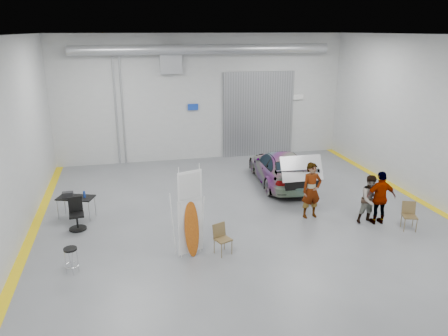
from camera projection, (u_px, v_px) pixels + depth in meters
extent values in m
plane|color=slate|center=(248.00, 224.00, 14.46)|extent=(16.00, 16.00, 0.00)
cube|color=#B0B2B5|center=(6.00, 149.00, 12.03)|extent=(0.02, 16.00, 6.00)
cube|color=#B0B2B5|center=(444.00, 125.00, 15.08)|extent=(0.02, 16.00, 6.00)
cube|color=#B0B2B5|center=(203.00, 98.00, 20.98)|extent=(14.00, 0.02, 6.00)
cube|color=#B0B2B5|center=(411.00, 264.00, 6.13)|extent=(14.00, 0.02, 6.00)
cube|color=white|center=(252.00, 35.00, 12.65)|extent=(14.00, 16.00, 0.02)
cube|color=#92949A|center=(258.00, 114.00, 21.78)|extent=(3.60, 0.12, 4.20)
cube|color=#9B9DA3|center=(170.00, 60.00, 20.03)|extent=(1.00, 0.50, 1.20)
cylinder|color=#9B9DA3|center=(204.00, 49.00, 19.72)|extent=(11.90, 0.44, 0.44)
cube|color=#153AAF|center=(193.00, 107.00, 20.92)|extent=(0.50, 0.04, 0.30)
cube|color=white|center=(297.00, 97.00, 21.98)|extent=(0.70, 0.04, 0.25)
cylinder|color=#9B9DA3|center=(123.00, 112.00, 20.23)|extent=(0.08, 0.08, 5.00)
cylinder|color=#9B9DA3|center=(116.00, 112.00, 20.16)|extent=(0.08, 0.08, 5.00)
cube|color=#E1BD0C|center=(27.00, 246.00, 12.98)|extent=(0.30, 16.00, 0.01)
cube|color=#E1BD0C|center=(428.00, 206.00, 15.95)|extent=(0.30, 16.00, 0.01)
imported|color=white|center=(280.00, 168.00, 18.10)|extent=(2.28, 4.83, 1.36)
imported|color=#855B48|center=(312.00, 190.00, 14.72)|extent=(0.74, 0.52, 1.94)
imported|color=slate|center=(371.00, 199.00, 14.32)|extent=(0.82, 0.63, 1.65)
imported|color=#9B5C33|center=(380.00, 198.00, 14.25)|extent=(1.07, 0.50, 1.81)
cube|color=white|center=(189.00, 227.00, 12.19)|extent=(0.73, 0.27, 1.61)
ellipsoid|color=orange|center=(189.00, 229.00, 12.13)|extent=(0.49, 0.34, 1.70)
cube|color=white|center=(188.00, 186.00, 11.80)|extent=(0.70, 0.26, 0.85)
cylinder|color=white|center=(177.00, 213.00, 11.98)|extent=(0.02, 0.02, 2.68)
cylinder|color=white|center=(199.00, 211.00, 12.12)|extent=(0.02, 0.02, 2.68)
cube|color=brown|center=(223.00, 239.00, 12.40)|extent=(0.55, 0.54, 0.04)
cube|color=brown|center=(221.00, 229.00, 12.51)|extent=(0.42, 0.25, 0.40)
cube|color=brown|center=(410.00, 216.00, 13.91)|extent=(0.54, 0.53, 0.04)
cube|color=brown|center=(407.00, 207.00, 14.02)|extent=(0.43, 0.22, 0.41)
cylinder|color=black|center=(70.00, 249.00, 11.35)|extent=(0.35, 0.35, 0.05)
torus|color=silver|center=(72.00, 265.00, 11.49)|extent=(0.37, 0.37, 0.02)
cylinder|color=#9B9DA3|center=(59.00, 212.00, 14.47)|extent=(0.03, 0.03, 0.72)
cylinder|color=#9B9DA3|center=(93.00, 209.00, 14.71)|extent=(0.03, 0.03, 0.72)
cylinder|color=#9B9DA3|center=(61.00, 207.00, 14.93)|extent=(0.03, 0.03, 0.72)
cylinder|color=#9B9DA3|center=(94.00, 204.00, 15.17)|extent=(0.03, 0.03, 0.72)
cube|color=black|center=(76.00, 198.00, 14.70)|extent=(1.33, 0.98, 0.04)
cylinder|color=navy|center=(84.00, 194.00, 14.64)|extent=(0.08, 0.08, 0.22)
cube|color=black|center=(68.00, 195.00, 14.66)|extent=(0.35, 0.22, 0.18)
cylinder|color=black|center=(78.00, 228.00, 14.03)|extent=(0.55, 0.55, 0.04)
cylinder|color=black|center=(77.00, 222.00, 13.96)|extent=(0.06, 0.06, 0.47)
cube|color=black|center=(77.00, 215.00, 13.89)|extent=(0.50, 0.50, 0.07)
cube|color=black|center=(76.00, 204.00, 14.00)|extent=(0.44, 0.11, 0.49)
cube|color=silver|center=(301.00, 166.00, 15.94)|extent=(1.59, 0.96, 0.04)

